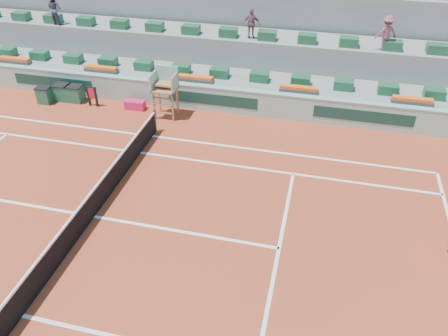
% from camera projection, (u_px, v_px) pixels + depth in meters
% --- Properties ---
extents(ground, '(90.00, 90.00, 0.00)m').
position_uv_depth(ground, '(94.00, 217.00, 15.03)').
color(ground, '#9B371E').
rests_on(ground, ground).
extents(seating_tier_lower, '(36.00, 4.00, 1.20)m').
position_uv_depth(seating_tier_lower, '(187.00, 77.00, 23.16)').
color(seating_tier_lower, gray).
rests_on(seating_tier_lower, ground).
extents(seating_tier_upper, '(36.00, 2.40, 2.60)m').
position_uv_depth(seating_tier_upper, '(195.00, 54.00, 24.02)').
color(seating_tier_upper, gray).
rests_on(seating_tier_upper, ground).
extents(stadium_back_wall, '(36.00, 0.40, 4.40)m').
position_uv_depth(stadium_back_wall, '(203.00, 28.00, 24.76)').
color(stadium_back_wall, gray).
rests_on(stadium_back_wall, ground).
extents(player_bag, '(0.98, 0.44, 0.44)m').
position_uv_depth(player_bag, '(135.00, 105.00, 21.37)').
color(player_bag, '#DA1C5C').
rests_on(player_bag, ground).
extents(spectator_left, '(0.90, 0.76, 1.64)m').
position_uv_depth(spectator_left, '(54.00, 9.00, 23.60)').
color(spectator_left, '#494855').
rests_on(spectator_left, seating_tier_upper).
extents(spectator_mid, '(0.88, 0.39, 1.47)m').
position_uv_depth(spectator_mid, '(252.00, 24.00, 21.75)').
color(spectator_mid, '#754E5A').
rests_on(spectator_mid, seating_tier_upper).
extents(spectator_right, '(1.19, 0.93, 1.61)m').
position_uv_depth(spectator_right, '(386.00, 33.00, 20.43)').
color(spectator_right, '#8E4756').
rests_on(spectator_right, seating_tier_upper).
extents(court_lines, '(23.89, 11.09, 0.01)m').
position_uv_depth(court_lines, '(94.00, 216.00, 15.03)').
color(court_lines, white).
rests_on(court_lines, ground).
extents(tennis_net, '(0.10, 11.97, 1.10)m').
position_uv_depth(tennis_net, '(92.00, 205.00, 14.73)').
color(tennis_net, black).
rests_on(tennis_net, ground).
extents(advertising_hoarding, '(36.00, 0.34, 1.26)m').
position_uv_depth(advertising_hoarding, '(174.00, 94.00, 21.39)').
color(advertising_hoarding, '#93BAA6').
rests_on(advertising_hoarding, ground).
extents(umpire_chair, '(1.10, 0.90, 2.40)m').
position_uv_depth(umpire_chair, '(165.00, 85.00, 20.07)').
color(umpire_chair, '#9D643B').
rests_on(umpire_chair, ground).
extents(seat_row_lower, '(32.90, 0.60, 0.44)m').
position_uv_depth(seat_row_lower, '(181.00, 69.00, 21.97)').
color(seat_row_lower, '#1B5231').
rests_on(seat_row_lower, seating_tier_lower).
extents(seat_row_upper, '(32.90, 0.60, 0.44)m').
position_uv_depth(seat_row_upper, '(191.00, 29.00, 22.66)').
color(seat_row_upper, '#1B5231').
rests_on(seat_row_upper, seating_tier_upper).
extents(flower_planters, '(26.80, 0.36, 0.28)m').
position_uv_depth(flower_planters, '(147.00, 74.00, 21.67)').
color(flower_planters, '#454545').
rests_on(flower_planters, seating_tier_lower).
extents(drink_cooler_a, '(0.78, 0.68, 0.84)m').
position_uv_depth(drink_cooler_a, '(75.00, 94.00, 21.93)').
color(drink_cooler_a, '#1B523A').
rests_on(drink_cooler_a, ground).
extents(drink_cooler_b, '(0.80, 0.69, 0.84)m').
position_uv_depth(drink_cooler_b, '(63.00, 92.00, 22.07)').
color(drink_cooler_b, '#1B523A').
rests_on(drink_cooler_b, ground).
extents(drink_cooler_c, '(0.68, 0.59, 0.84)m').
position_uv_depth(drink_cooler_c, '(45.00, 95.00, 21.80)').
color(drink_cooler_c, '#1B523A').
rests_on(drink_cooler_c, ground).
extents(towel_rack, '(0.55, 0.09, 1.03)m').
position_uv_depth(towel_rack, '(92.00, 95.00, 21.40)').
color(towel_rack, black).
rests_on(towel_rack, ground).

